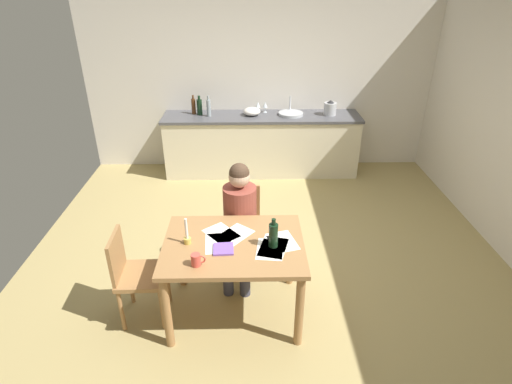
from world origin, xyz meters
name	(u,v)px	position (x,y,z in m)	size (l,w,h in m)	color
ground_plane	(267,260)	(0.00, 0.00, -0.02)	(5.20, 5.20, 0.04)	tan
wall_back	(261,82)	(0.00, 2.60, 1.30)	(5.20, 0.12, 2.60)	silver
kitchen_counter	(261,144)	(0.00, 2.24, 0.45)	(2.89, 0.64, 0.90)	beige
dining_table	(234,254)	(-0.33, -0.77, 0.63)	(1.17, 0.88, 0.74)	#9E7042
chair_at_table	(241,224)	(-0.28, -0.09, 0.49)	(0.44, 0.44, 0.88)	#9E7042
person_seated	(239,216)	(-0.29, -0.23, 0.68)	(0.35, 0.61, 1.19)	brown
chair_side_empty	(134,273)	(-1.17, -0.80, 0.47)	(0.41, 0.41, 0.85)	#9E7042
coffee_mug	(196,260)	(-0.60, -1.05, 0.79)	(0.11, 0.07, 0.10)	#D84C3F
candlestick	(187,237)	(-0.71, -0.76, 0.81)	(0.06, 0.06, 0.24)	gold
book_magazine	(223,249)	(-0.40, -0.86, 0.75)	(0.16, 0.16, 0.02)	#7A52B7
paper_letter	(270,249)	(-0.03, -0.86, 0.74)	(0.21, 0.30, 0.00)	white
paper_bill	(282,241)	(0.08, -0.75, 0.74)	(0.21, 0.30, 0.00)	white
paper_envelope	(274,247)	(0.00, -0.83, 0.74)	(0.21, 0.30, 0.00)	white
paper_receipt	(221,233)	(-0.44, -0.62, 0.74)	(0.21, 0.30, 0.00)	white
paper_notice	(218,243)	(-0.45, -0.77, 0.74)	(0.21, 0.30, 0.00)	white
paper_flyer	(235,234)	(-0.32, -0.64, 0.74)	(0.21, 0.30, 0.00)	white
wine_bottle_on_table	(273,235)	(0.00, -0.82, 0.85)	(0.08, 0.08, 0.26)	black
sink_unit	(291,114)	(0.43, 2.24, 0.92)	(0.36, 0.36, 0.24)	#B2B7BC
bottle_oil	(194,106)	(-1.00, 2.34, 1.02)	(0.06, 0.06, 0.28)	#593319
bottle_vinegar	(200,107)	(-0.91, 2.29, 1.02)	(0.08, 0.08, 0.28)	black
bottle_wine_red	(209,108)	(-0.77, 2.21, 1.03)	(0.06, 0.06, 0.30)	#8C999E
mixing_bowl	(252,111)	(-0.14, 2.25, 0.96)	(0.25, 0.25, 0.11)	white
stovetop_kettle	(330,108)	(1.00, 2.24, 1.00)	(0.18, 0.18, 0.22)	#B7BABF
wine_glass_near_sink	(265,105)	(0.06, 2.39, 1.01)	(0.07, 0.07, 0.15)	silver
wine_glass_by_kettle	(258,105)	(-0.05, 2.39, 1.01)	(0.07, 0.07, 0.15)	silver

